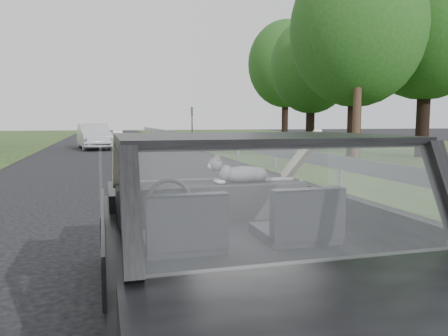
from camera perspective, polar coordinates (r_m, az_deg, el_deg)
ground at (r=3.45m, az=1.02°, el=-20.17°), size 140.00×140.00×0.00m
subject_car at (r=3.19m, az=1.04°, el=-8.42°), size 1.80×4.00×1.45m
dashboard at (r=3.75m, az=-1.68°, el=-4.25°), size 1.58×0.45×0.30m
driver_seat at (r=2.79m, az=-5.20°, el=-7.31°), size 0.50×0.72×0.42m
passenger_seat at (r=3.03m, az=9.94°, el=-6.29°), size 0.50×0.72×0.42m
steering_wheel at (r=3.38m, az=-7.09°, el=-4.25°), size 0.36×0.36×0.04m
cat at (r=3.75m, az=2.55°, el=-0.68°), size 0.57×0.21×0.25m
guardrail at (r=13.99m, az=6.28°, el=2.27°), size 0.05×90.00×0.32m
other_car at (r=24.66m, az=-16.62°, el=4.00°), size 2.22×4.39×1.38m
highway_sign at (r=29.89m, az=-4.19°, el=5.60°), size 0.39×0.96×2.45m
utility_pole at (r=16.10m, az=17.24°, el=15.56°), size 0.36×0.36×8.45m
tree_0 at (r=17.42m, az=16.86°, el=13.30°), size 5.67×5.67×7.52m
tree_1 at (r=20.30m, az=24.90°, el=13.77°), size 7.63×7.63×8.81m
tree_2 at (r=26.10m, az=11.30°, el=10.60°), size 6.14×6.14×7.17m
tree_3 at (r=38.85m, az=8.03°, el=11.14°), size 8.20×8.20×9.83m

